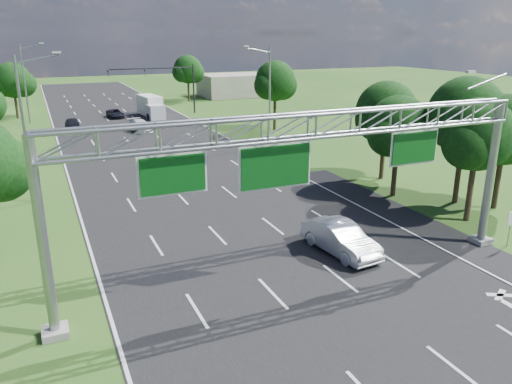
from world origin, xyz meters
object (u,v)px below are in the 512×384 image
sign_gantry (313,139)px  traffic_signal (170,78)px  box_truck (151,107)px  regulatory_sign (511,221)px  silver_sedan (340,238)px

sign_gantry → traffic_signal: 53.51m
box_truck → sign_gantry: bearing=-100.5°
regulatory_sign → traffic_signal: size_ratio=0.17×
sign_gantry → box_truck: size_ratio=3.02×
box_truck → regulatory_sign: bearing=-87.5°
sign_gantry → silver_sedan: sign_gantry is taller
sign_gantry → traffic_signal: size_ratio=1.92×
traffic_signal → silver_sedan: traffic_signal is taller
sign_gantry → traffic_signal: sign_gantry is taller
sign_gantry → regulatory_sign: size_ratio=11.19×
regulatory_sign → sign_gantry: bearing=175.2°
silver_sedan → box_truck: 50.09m
sign_gantry → silver_sedan: 7.13m
sign_gantry → regulatory_sign: (12.07, -1.02, -5.38)m
traffic_signal → box_truck: (-3.12, -0.82, -3.79)m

